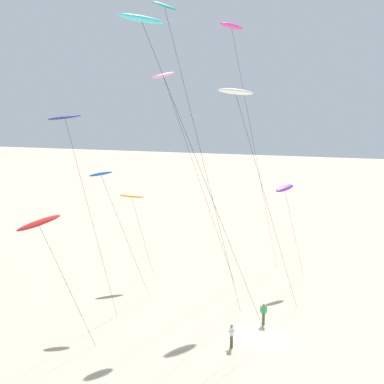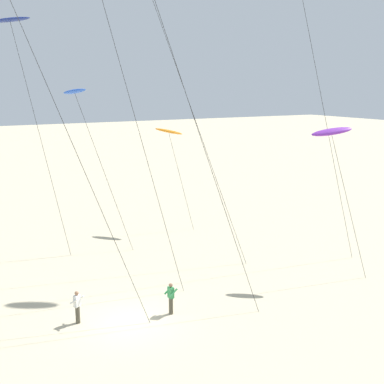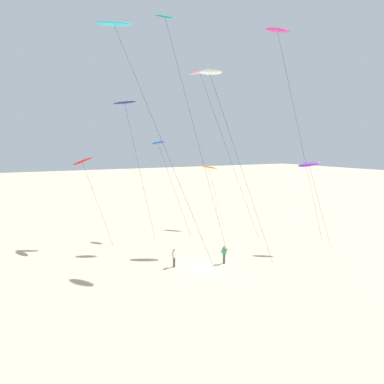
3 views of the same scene
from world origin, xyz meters
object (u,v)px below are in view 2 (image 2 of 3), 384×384
at_px(kite_orange, 169,132).
at_px(kite_flyer_nearest, 171,297).
at_px(kite_purple, 332,133).
at_px(kite_navy, 11,23).
at_px(kite_blue, 75,93).
at_px(kite_flyer_middle, 77,306).

xyz_separation_m(kite_orange, kite_flyer_nearest, (-6.90, -14.10, -6.95)).
bearing_deg(kite_purple, kite_orange, 105.74).
relative_size(kite_orange, kite_purple, 0.89).
xyz_separation_m(kite_navy, kite_blue, (3.78, -0.66, -4.45)).
relative_size(kite_purple, kite_blue, 0.81).
distance_m(kite_flyer_nearest, kite_flyer_middle, 4.65).
relative_size(kite_blue, kite_flyer_middle, 6.81).
height_order(kite_purple, kite_flyer_nearest, kite_purple).
height_order(kite_navy, kite_flyer_middle, kite_navy).
xyz_separation_m(kite_orange, kite_flyer_middle, (-11.36, -12.77, -6.95)).
bearing_deg(kite_orange, kite_purple, -74.26).
relative_size(kite_orange, kite_flyer_middle, 4.92).
xyz_separation_m(kite_blue, kite_flyer_middle, (-3.71, -11.71, -10.02)).
height_order(kite_blue, kite_flyer_nearest, kite_blue).
xyz_separation_m(kite_navy, kite_flyer_nearest, (4.53, -13.70, -14.48)).
distance_m(kite_navy, kite_flyer_middle, 19.04).
bearing_deg(kite_purple, kite_flyer_nearest, -178.07).
distance_m(kite_purple, kite_flyer_nearest, 13.34).
xyz_separation_m(kite_flyer_nearest, kite_flyer_middle, (-4.45, 1.32, 0.00)).
bearing_deg(kite_navy, kite_orange, 1.99).
bearing_deg(kite_blue, kite_orange, 7.87).
height_order(kite_purple, kite_blue, kite_blue).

